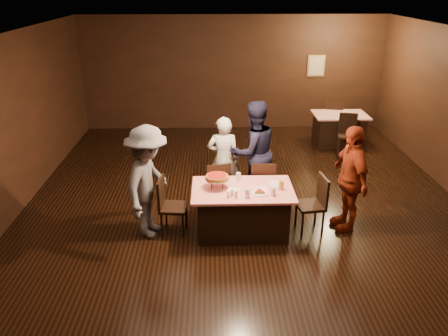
{
  "coord_description": "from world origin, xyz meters",
  "views": [
    {
      "loc": [
        -0.58,
        -6.65,
        3.8
      ],
      "look_at": [
        -0.39,
        -0.17,
        1.0
      ],
      "focal_mm": 35.0,
      "sensor_mm": 36.0,
      "label": 1
    }
  ],
  "objects_px": {
    "back_table": "(339,129)",
    "glass_front_left": "(247,193)",
    "glass_back": "(238,177)",
    "chair_back_near": "(347,135)",
    "diner_grey_knit": "(148,182)",
    "chair_end_left": "(174,206)",
    "chair_back_far": "(333,119)",
    "diner_navy_hoodie": "(253,152)",
    "glass_amber": "(281,186)",
    "glass_front_right": "(273,191)",
    "plate_empty": "(276,184)",
    "chair_end_right": "(310,204)",
    "pizza_stand": "(217,177)",
    "diner_white_jacket": "(223,159)",
    "chair_far_left": "(217,185)",
    "main_table": "(242,210)",
    "chair_far_right": "(262,185)",
    "diner_red_shirt": "(350,178)"
  },
  "relations": [
    {
      "from": "back_table",
      "to": "glass_front_left",
      "type": "bearing_deg",
      "value": -121.04
    },
    {
      "from": "glass_front_left",
      "to": "glass_back",
      "type": "distance_m",
      "value": 0.61
    },
    {
      "from": "chair_back_near",
      "to": "diner_grey_knit",
      "type": "relative_size",
      "value": 0.52
    },
    {
      "from": "chair_end_left",
      "to": "chair_back_far",
      "type": "bearing_deg",
      "value": -32.85
    },
    {
      "from": "chair_end_left",
      "to": "chair_back_far",
      "type": "relative_size",
      "value": 1.0
    },
    {
      "from": "chair_back_far",
      "to": "glass_front_left",
      "type": "distance_m",
      "value": 5.64
    },
    {
      "from": "diner_navy_hoodie",
      "to": "glass_amber",
      "type": "relative_size",
      "value": 13.46
    },
    {
      "from": "chair_back_near",
      "to": "diner_grey_knit",
      "type": "distance_m",
      "value": 5.37
    },
    {
      "from": "chair_back_near",
      "to": "diner_grey_knit",
      "type": "xyz_separation_m",
      "value": [
        -4.15,
        -3.38,
        0.44
      ]
    },
    {
      "from": "chair_back_far",
      "to": "diner_navy_hoodie",
      "type": "height_order",
      "value": "diner_navy_hoodie"
    },
    {
      "from": "glass_front_right",
      "to": "glass_back",
      "type": "bearing_deg",
      "value": 132.27
    },
    {
      "from": "diner_grey_knit",
      "to": "plate_empty",
      "type": "height_order",
      "value": "diner_grey_knit"
    },
    {
      "from": "chair_end_right",
      "to": "plate_empty",
      "type": "distance_m",
      "value": 0.65
    },
    {
      "from": "diner_navy_hoodie",
      "to": "pizza_stand",
      "type": "xyz_separation_m",
      "value": [
        -0.67,
        -1.1,
        0.01
      ]
    },
    {
      "from": "diner_white_jacket",
      "to": "diner_navy_hoodie",
      "type": "xyz_separation_m",
      "value": [
        0.54,
        -0.01,
        0.14
      ]
    },
    {
      "from": "plate_empty",
      "to": "glass_amber",
      "type": "distance_m",
      "value": 0.22
    },
    {
      "from": "glass_front_right",
      "to": "diner_white_jacket",
      "type": "bearing_deg",
      "value": 117.05
    },
    {
      "from": "chair_end_right",
      "to": "glass_back",
      "type": "relative_size",
      "value": 6.79
    },
    {
      "from": "chair_far_left",
      "to": "glass_back",
      "type": "height_order",
      "value": "chair_far_left"
    },
    {
      "from": "chair_end_right",
      "to": "main_table",
      "type": "bearing_deg",
      "value": -97.19
    },
    {
      "from": "diner_grey_knit",
      "to": "chair_far_right",
      "type": "bearing_deg",
      "value": -52.85
    },
    {
      "from": "glass_front_left",
      "to": "glass_back",
      "type": "relative_size",
      "value": 1.0
    },
    {
      "from": "chair_far_left",
      "to": "diner_white_jacket",
      "type": "bearing_deg",
      "value": -119.84
    },
    {
      "from": "glass_front_left",
      "to": "diner_red_shirt",
      "type": "bearing_deg",
      "value": 13.36
    },
    {
      "from": "chair_far_right",
      "to": "chair_end_right",
      "type": "relative_size",
      "value": 1.0
    },
    {
      "from": "diner_white_jacket",
      "to": "diner_navy_hoodie",
      "type": "bearing_deg",
      "value": -179.21
    },
    {
      "from": "chair_back_near",
      "to": "diner_red_shirt",
      "type": "height_order",
      "value": "diner_red_shirt"
    },
    {
      "from": "back_table",
      "to": "diner_grey_knit",
      "type": "height_order",
      "value": "diner_grey_knit"
    },
    {
      "from": "plate_empty",
      "to": "glass_amber",
      "type": "relative_size",
      "value": 1.79
    },
    {
      "from": "main_table",
      "to": "chair_end_right",
      "type": "bearing_deg",
      "value": 0.0
    },
    {
      "from": "plate_empty",
      "to": "chair_far_right",
      "type": "bearing_deg",
      "value": 104.04
    },
    {
      "from": "diner_grey_knit",
      "to": "glass_front_left",
      "type": "distance_m",
      "value": 1.55
    },
    {
      "from": "pizza_stand",
      "to": "chair_back_near",
      "type": "bearing_deg",
      "value": 47.15
    },
    {
      "from": "plate_empty",
      "to": "back_table",
      "type": "bearing_deg",
      "value": 61.48
    },
    {
      "from": "chair_far_right",
      "to": "plate_empty",
      "type": "height_order",
      "value": "chair_far_right"
    },
    {
      "from": "chair_back_near",
      "to": "chair_end_left",
      "type": "bearing_deg",
      "value": -126.19
    },
    {
      "from": "chair_end_right",
      "to": "pizza_stand",
      "type": "bearing_deg",
      "value": -99.1
    },
    {
      "from": "chair_end_left",
      "to": "back_table",
      "type": "bearing_deg",
      "value": -36.74
    },
    {
      "from": "chair_far_left",
      "to": "diner_white_jacket",
      "type": "distance_m",
      "value": 0.54
    },
    {
      "from": "chair_far_right",
      "to": "chair_back_near",
      "type": "relative_size",
      "value": 1.0
    },
    {
      "from": "glass_front_right",
      "to": "back_table",
      "type": "bearing_deg",
      "value": 62.69
    },
    {
      "from": "diner_navy_hoodie",
      "to": "glass_amber",
      "type": "xyz_separation_m",
      "value": [
        0.33,
        -1.2,
        -0.1
      ]
    },
    {
      "from": "diner_navy_hoodie",
      "to": "pizza_stand",
      "type": "height_order",
      "value": "diner_navy_hoodie"
    },
    {
      "from": "chair_end_right",
      "to": "diner_red_shirt",
      "type": "height_order",
      "value": "diner_red_shirt"
    },
    {
      "from": "chair_back_near",
      "to": "pizza_stand",
      "type": "xyz_separation_m",
      "value": [
        -3.08,
        -3.32,
        0.48
      ]
    },
    {
      "from": "chair_end_left",
      "to": "pizza_stand",
      "type": "height_order",
      "value": "pizza_stand"
    },
    {
      "from": "main_table",
      "to": "chair_far_right",
      "type": "distance_m",
      "value": 0.85
    },
    {
      "from": "chair_back_near",
      "to": "diner_white_jacket",
      "type": "height_order",
      "value": "diner_white_jacket"
    },
    {
      "from": "chair_back_near",
      "to": "diner_navy_hoodie",
      "type": "xyz_separation_m",
      "value": [
        -2.41,
        -2.22,
        0.47
      ]
    },
    {
      "from": "chair_back_far",
      "to": "glass_front_left",
      "type": "height_order",
      "value": "chair_back_far"
    }
  ]
}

